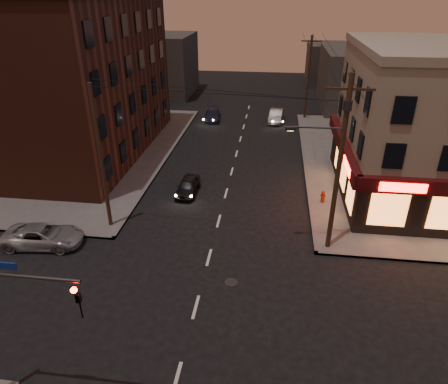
% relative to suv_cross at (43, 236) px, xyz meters
% --- Properties ---
extents(ground, '(120.00, 120.00, 0.00)m').
position_rel_suv_cross_xyz_m(ground, '(9.93, -4.00, -0.64)').
color(ground, black).
rests_on(ground, ground).
extents(sidewalk_ne, '(24.00, 28.00, 0.15)m').
position_rel_suv_cross_xyz_m(sidewalk_ne, '(27.93, 15.00, -0.57)').
color(sidewalk_ne, '#514F4C').
rests_on(sidewalk_ne, ground).
extents(sidewalk_nw, '(24.00, 28.00, 0.15)m').
position_rel_suv_cross_xyz_m(sidewalk_nw, '(-8.07, 15.00, -0.57)').
color(sidewalk_nw, '#514F4C').
rests_on(sidewalk_nw, ground).
extents(brick_apartment, '(12.00, 20.00, 13.00)m').
position_rel_suv_cross_xyz_m(brick_apartment, '(-4.57, 15.00, 6.01)').
color(brick_apartment, '#4C2418').
rests_on(brick_apartment, sidewalk_nw).
extents(bg_building_ne_a, '(10.00, 12.00, 7.00)m').
position_rel_suv_cross_xyz_m(bg_building_ne_a, '(23.93, 34.00, 2.86)').
color(bg_building_ne_a, '#3F3D3A').
rests_on(bg_building_ne_a, ground).
extents(bg_building_nw, '(9.00, 10.00, 8.00)m').
position_rel_suv_cross_xyz_m(bg_building_nw, '(-3.07, 38.00, 3.36)').
color(bg_building_nw, '#3F3D3A').
rests_on(bg_building_nw, ground).
extents(bg_building_ne_b, '(8.00, 8.00, 6.00)m').
position_rel_suv_cross_xyz_m(bg_building_ne_b, '(21.93, 48.00, 2.36)').
color(bg_building_ne_b, '#3F3D3A').
rests_on(bg_building_ne_b, ground).
extents(utility_pole_main, '(4.20, 0.44, 10.00)m').
position_rel_suv_cross_xyz_m(utility_pole_main, '(16.61, 1.80, 5.12)').
color(utility_pole_main, '#382619').
rests_on(utility_pole_main, sidewalk_ne).
extents(utility_pole_far, '(0.26, 0.26, 9.00)m').
position_rel_suv_cross_xyz_m(utility_pole_far, '(16.73, 28.00, 4.01)').
color(utility_pole_far, '#382619').
rests_on(utility_pole_far, sidewalk_ne).
extents(utility_pole_west, '(0.24, 0.24, 9.00)m').
position_rel_suv_cross_xyz_m(utility_pole_west, '(3.13, 2.50, 4.01)').
color(utility_pole_west, '#382619').
rests_on(utility_pole_west, sidewalk_nw).
extents(suv_cross, '(4.80, 2.54, 1.28)m').
position_rel_suv_cross_xyz_m(suv_cross, '(0.00, 0.00, 0.00)').
color(suv_cross, gray).
rests_on(suv_cross, ground).
extents(sedan_near, '(1.48, 3.52, 1.19)m').
position_rel_suv_cross_xyz_m(sedan_near, '(7.11, 7.67, -0.05)').
color(sedan_near, black).
rests_on(sedan_near, ground).
extents(sedan_mid, '(1.84, 4.23, 1.35)m').
position_rel_suv_cross_xyz_m(sedan_mid, '(13.42, 26.40, 0.03)').
color(sedan_mid, gray).
rests_on(sedan_mid, ground).
extents(sedan_far, '(2.05, 4.27, 1.20)m').
position_rel_suv_cross_xyz_m(sedan_far, '(6.16, 25.99, -0.04)').
color(sedan_far, '#1A1B34').
rests_on(sedan_far, ground).
extents(fire_hydrant, '(0.39, 0.39, 0.86)m').
position_rel_suv_cross_xyz_m(fire_hydrant, '(16.91, 7.27, -0.02)').
color(fire_hydrant, maroon).
rests_on(fire_hydrant, sidewalk_ne).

